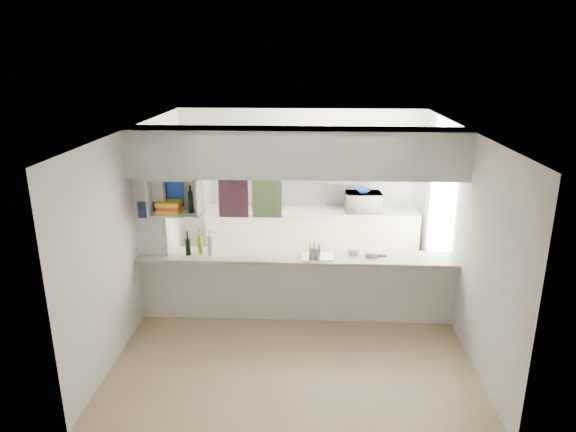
# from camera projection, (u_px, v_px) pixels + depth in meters

# --- Properties ---
(floor) EXTENTS (4.80, 4.80, 0.00)m
(floor) POSITION_uv_depth(u_px,v_px,m) (296.00, 317.00, 7.08)
(floor) COLOR tan
(floor) RESTS_ON ground
(ceiling) EXTENTS (4.80, 4.80, 0.00)m
(ceiling) POSITION_uv_depth(u_px,v_px,m) (297.00, 128.00, 6.30)
(ceiling) COLOR white
(ceiling) RESTS_ON wall_back
(wall_back) EXTENTS (4.20, 0.00, 4.20)m
(wall_back) POSITION_uv_depth(u_px,v_px,m) (301.00, 184.00, 8.97)
(wall_back) COLOR silver
(wall_back) RESTS_ON floor
(wall_left) EXTENTS (0.00, 4.80, 4.80)m
(wall_left) POSITION_uv_depth(u_px,v_px,m) (138.00, 226.00, 6.79)
(wall_left) COLOR silver
(wall_left) RESTS_ON floor
(wall_right) EXTENTS (0.00, 4.80, 4.80)m
(wall_right) POSITION_uv_depth(u_px,v_px,m) (459.00, 231.00, 6.59)
(wall_right) COLOR silver
(wall_right) RESTS_ON floor
(servery_partition) EXTENTS (4.20, 0.50, 2.60)m
(servery_partition) POSITION_uv_depth(u_px,v_px,m) (283.00, 202.00, 6.59)
(servery_partition) COLOR silver
(servery_partition) RESTS_ON floor
(cubby_shelf) EXTENTS (0.65, 0.35, 0.50)m
(cubby_shelf) POSITION_uv_depth(u_px,v_px,m) (174.00, 198.00, 6.58)
(cubby_shelf) COLOR white
(cubby_shelf) RESTS_ON bulkhead
(kitchen_run) EXTENTS (3.60, 0.63, 2.24)m
(kitchen_run) POSITION_uv_depth(u_px,v_px,m) (310.00, 214.00, 8.86)
(kitchen_run) COLOR beige
(kitchen_run) RESTS_ON floor
(microwave) EXTENTS (0.62, 0.44, 0.33)m
(microwave) POSITION_uv_depth(u_px,v_px,m) (363.00, 202.00, 8.66)
(microwave) COLOR white
(microwave) RESTS_ON bench_top
(bowl) EXTENTS (0.24, 0.24, 0.06)m
(bowl) POSITION_uv_depth(u_px,v_px,m) (363.00, 191.00, 8.61)
(bowl) COLOR navy
(bowl) RESTS_ON microwave
(dish_rack) EXTENTS (0.45, 0.36, 0.23)m
(dish_rack) POSITION_uv_depth(u_px,v_px,m) (317.00, 250.00, 6.73)
(dish_rack) COLOR silver
(dish_rack) RESTS_ON breakfast_bar
(cup) EXTENTS (0.16, 0.16, 0.10)m
(cup) POSITION_uv_depth(u_px,v_px,m) (314.00, 253.00, 6.71)
(cup) COLOR white
(cup) RESTS_ON dish_rack
(wine_bottles) EXTENTS (0.37, 0.15, 0.36)m
(wine_bottles) POSITION_uv_depth(u_px,v_px,m) (200.00, 245.00, 6.81)
(wine_bottles) COLOR black
(wine_bottles) RESTS_ON breakfast_bar
(plastic_tubs) EXTENTS (0.50, 0.23, 0.08)m
(plastic_tubs) POSITION_uv_depth(u_px,v_px,m) (361.00, 252.00, 6.81)
(plastic_tubs) COLOR silver
(plastic_tubs) RESTS_ON breakfast_bar
(utensil_jar) EXTENTS (0.09, 0.09, 0.13)m
(utensil_jar) POSITION_uv_depth(u_px,v_px,m) (254.00, 204.00, 8.87)
(utensil_jar) COLOR black
(utensil_jar) RESTS_ON bench_top
(knife_block) EXTENTS (0.13, 0.12, 0.21)m
(knife_block) POSITION_uv_depth(u_px,v_px,m) (277.00, 202.00, 8.87)
(knife_block) COLOR #4E2C1A
(knife_block) RESTS_ON bench_top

